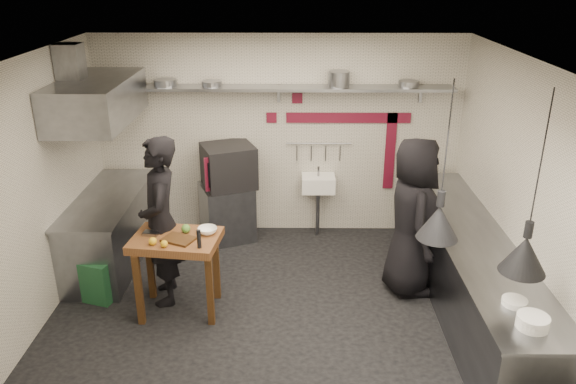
{
  "coord_description": "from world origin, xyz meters",
  "views": [
    {
      "loc": [
        0.2,
        -5.39,
        3.64
      ],
      "look_at": [
        0.14,
        0.3,
        1.31
      ],
      "focal_mm": 35.0,
      "sensor_mm": 36.0,
      "label": 1
    }
  ],
  "objects_px": {
    "chef_left": "(161,222)",
    "chef_right": "(412,217)",
    "combi_oven": "(229,166)",
    "green_bin": "(101,279)",
    "oven_stand": "(227,212)",
    "prep_table": "(179,274)"
  },
  "relations": [
    {
      "from": "chef_left",
      "to": "chef_right",
      "type": "height_order",
      "value": "chef_left"
    },
    {
      "from": "combi_oven",
      "to": "green_bin",
      "type": "distance_m",
      "value": 2.22
    },
    {
      "from": "chef_right",
      "to": "chef_left",
      "type": "bearing_deg",
      "value": 92.86
    },
    {
      "from": "oven_stand",
      "to": "chef_right",
      "type": "distance_m",
      "value": 2.7
    },
    {
      "from": "oven_stand",
      "to": "chef_right",
      "type": "bearing_deg",
      "value": -51.7
    },
    {
      "from": "green_bin",
      "to": "prep_table",
      "type": "height_order",
      "value": "prep_table"
    },
    {
      "from": "oven_stand",
      "to": "green_bin",
      "type": "bearing_deg",
      "value": -151.47
    },
    {
      "from": "oven_stand",
      "to": "chef_left",
      "type": "xyz_separation_m",
      "value": [
        -0.54,
        -1.55,
        0.58
      ]
    },
    {
      "from": "green_bin",
      "to": "prep_table",
      "type": "bearing_deg",
      "value": -13.59
    },
    {
      "from": "chef_right",
      "to": "oven_stand",
      "type": "bearing_deg",
      "value": 58.33
    },
    {
      "from": "prep_table",
      "to": "chef_left",
      "type": "distance_m",
      "value": 0.61
    },
    {
      "from": "prep_table",
      "to": "chef_left",
      "type": "relative_size",
      "value": 0.47
    },
    {
      "from": "green_bin",
      "to": "oven_stand",
      "type": "bearing_deg",
      "value": 50.36
    },
    {
      "from": "combi_oven",
      "to": "green_bin",
      "type": "bearing_deg",
      "value": -152.71
    },
    {
      "from": "combi_oven",
      "to": "prep_table",
      "type": "height_order",
      "value": "combi_oven"
    },
    {
      "from": "combi_oven",
      "to": "chef_left",
      "type": "distance_m",
      "value": 1.65
    },
    {
      "from": "prep_table",
      "to": "chef_right",
      "type": "distance_m",
      "value": 2.71
    },
    {
      "from": "green_bin",
      "to": "chef_right",
      "type": "distance_m",
      "value": 3.66
    },
    {
      "from": "oven_stand",
      "to": "prep_table",
      "type": "distance_m",
      "value": 1.83
    },
    {
      "from": "combi_oven",
      "to": "chef_right",
      "type": "height_order",
      "value": "chef_right"
    },
    {
      "from": "chef_right",
      "to": "green_bin",
      "type": "bearing_deg",
      "value": 92.22
    },
    {
      "from": "green_bin",
      "to": "chef_left",
      "type": "relative_size",
      "value": 0.26
    }
  ]
}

